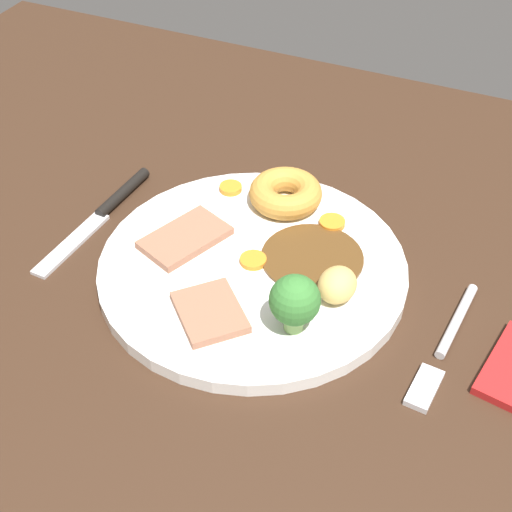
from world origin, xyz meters
TOP-DOWN VIEW (x-y plane):
  - dining_table at (0.00, 0.00)cm, footprint 120.00×84.00cm
  - dinner_plate at (-0.35, 1.42)cm, footprint 29.40×29.40cm
  - gravy_pool at (-4.96, -1.43)cm, footprint 9.83×9.83cm
  - meat_slice_main at (0.62, 9.23)cm, footprint 8.48×8.47cm
  - meat_slice_under at (7.36, 1.19)cm, footprint 7.87×9.69cm
  - yorkshire_pudding at (0.68, -8.40)cm, footprint 7.57×7.57cm
  - roast_potato_left at (-8.78, 2.57)cm, footprint 3.76×4.28cm
  - carrot_coin_front at (-0.16, 1.31)cm, footprint 2.55×2.55cm
  - carrot_coin_back at (6.85, -8.14)cm, footprint 2.39×2.39cm
  - carrot_coin_side at (-4.98, -6.98)cm, footprint 2.60×2.60cm
  - broccoli_floret at (-6.67, 7.64)cm, footprint 4.42×4.42cm
  - fork at (-19.05, 3.68)cm, footprint 2.86×15.32cm
  - knife at (17.96, -0.67)cm, footprint 2.57×18.55cm

SIDE VIEW (x-z plane):
  - dining_table at x=0.00cm, z-range 0.00..3.60cm
  - fork at x=-19.05cm, z-range 3.54..4.44cm
  - knife at x=17.96cm, z-range 3.45..4.65cm
  - dinner_plate at x=-0.35cm, z-range 3.60..5.00cm
  - gravy_pool at x=-4.96cm, z-range 5.00..5.30cm
  - carrot_coin_front at x=-0.16cm, z-range 5.00..5.50cm
  - carrot_coin_back at x=6.85cm, z-range 5.00..5.57cm
  - carrot_coin_side at x=-4.98cm, z-range 5.00..5.59cm
  - meat_slice_main at x=0.62cm, z-range 5.00..5.80cm
  - meat_slice_under at x=7.36cm, z-range 5.00..5.80cm
  - yorkshire_pudding at x=0.68cm, z-range 5.00..7.63cm
  - roast_potato_left at x=-8.78cm, z-range 5.00..8.11cm
  - broccoli_floret at x=-6.67cm, z-range 5.47..11.12cm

